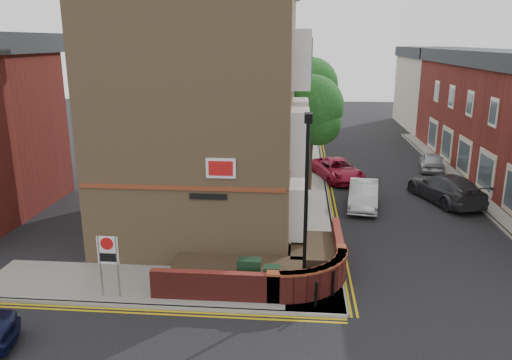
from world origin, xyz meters
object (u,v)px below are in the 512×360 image
(silver_car_near, at_px, (363,195))
(lamppost, at_px, (306,206))
(zone_sign, at_px, (108,255))
(utility_cabinet_large, at_px, (249,275))

(silver_car_near, bearing_deg, lamppost, -100.04)
(zone_sign, bearing_deg, lamppost, 6.07)
(lamppost, height_order, silver_car_near, lamppost)
(zone_sign, distance_m, silver_car_near, 14.61)
(lamppost, distance_m, silver_car_near, 10.91)
(lamppost, xyz_separation_m, silver_car_near, (3.21, 10.09, -2.65))
(zone_sign, bearing_deg, silver_car_near, 47.72)
(silver_car_near, bearing_deg, utility_cabinet_large, -109.49)
(lamppost, xyz_separation_m, zone_sign, (-6.60, -0.70, -1.70))
(utility_cabinet_large, bearing_deg, zone_sign, -170.31)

